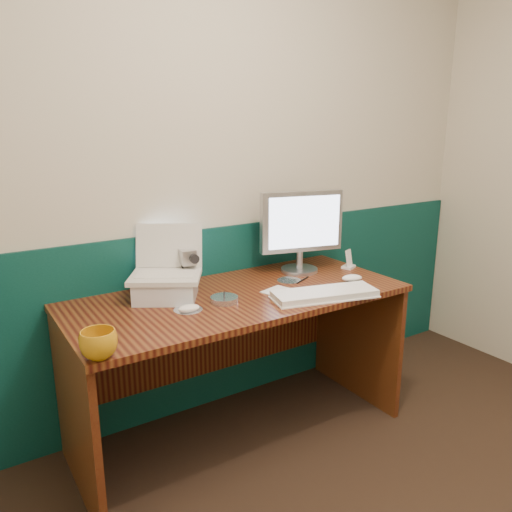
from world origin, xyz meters
TOP-DOWN VIEW (x-y plane):
  - back_wall at (0.00, 1.75)m, footprint 3.50×0.04m
  - wainscot at (0.00, 1.74)m, footprint 3.48×0.02m
  - desk at (-0.15, 1.38)m, footprint 1.60×0.70m
  - laptop_riser at (-0.46, 1.51)m, footprint 0.35×0.34m
  - laptop at (-0.46, 1.51)m, footprint 0.39×0.37m
  - monitor at (0.32, 1.53)m, footprint 0.47×0.24m
  - keyboard at (0.16, 1.13)m, footprint 0.51×0.28m
  - mouse_right at (0.43, 1.24)m, footprint 0.12×0.09m
  - mouse_left at (-0.45, 1.30)m, footprint 0.10×0.06m
  - mug at (-0.89, 1.07)m, footprint 0.13×0.13m
  - camcorder at (-0.32, 1.58)m, footprint 0.11×0.15m
  - cd_spindle at (-0.26, 1.32)m, footprint 0.13×0.13m
  - cd_loose_a at (-0.44, 1.32)m, footprint 0.13×0.13m
  - cd_loose_b at (0.18, 1.43)m, footprint 0.12×0.12m
  - pen at (0.23, 1.38)m, footprint 0.12×0.06m
  - papers at (0.03, 1.32)m, footprint 0.16×0.13m
  - dock at (0.59, 1.43)m, footprint 0.09×0.08m
  - music_player at (0.59, 1.43)m, footprint 0.06×0.04m
  - pda at (0.42, 1.18)m, footprint 0.08×0.11m

SIDE VIEW (x-z plane):
  - desk at x=-0.15m, z-range 0.00..0.75m
  - wainscot at x=0.00m, z-range 0.00..1.00m
  - cd_loose_b at x=0.18m, z-range 0.75..0.75m
  - cd_loose_a at x=-0.44m, z-range 0.75..0.75m
  - papers at x=0.03m, z-range 0.75..0.75m
  - pen at x=0.23m, z-range 0.75..0.76m
  - pda at x=0.42m, z-range 0.75..0.76m
  - dock at x=0.59m, z-range 0.75..0.76m
  - cd_spindle at x=-0.26m, z-range 0.75..0.78m
  - keyboard at x=0.16m, z-range 0.75..0.78m
  - mouse_left at x=-0.45m, z-range 0.75..0.78m
  - mouse_right at x=0.43m, z-range 0.75..0.79m
  - laptop_riser at x=-0.46m, z-range 0.75..0.84m
  - mug at x=-0.89m, z-range 0.75..0.85m
  - music_player at x=0.59m, z-range 0.76..0.85m
  - camcorder at x=-0.32m, z-range 0.75..0.96m
  - laptop at x=-0.46m, z-range 0.84..1.10m
  - monitor at x=0.32m, z-range 0.75..1.20m
  - back_wall at x=0.00m, z-range 0.00..2.50m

